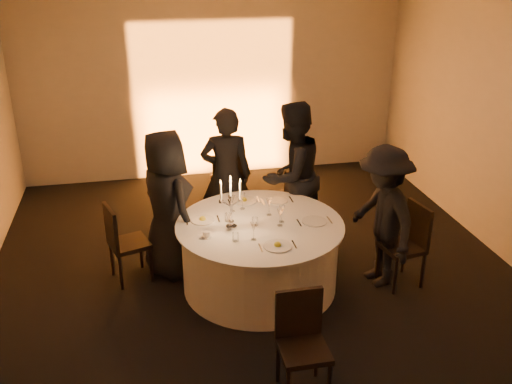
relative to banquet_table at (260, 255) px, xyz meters
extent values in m
plane|color=black|center=(0.00, 0.00, -0.38)|extent=(7.00, 7.00, 0.00)
plane|color=white|center=(0.00, 0.00, 2.62)|extent=(7.00, 7.00, 0.00)
plane|color=beige|center=(0.00, 3.50, 1.12)|extent=(7.00, 0.00, 7.00)
cube|color=black|center=(0.00, 3.20, -0.33)|extent=(0.25, 0.12, 0.10)
cylinder|color=black|center=(0.00, 0.00, -0.37)|extent=(0.60, 0.60, 0.03)
cylinder|color=black|center=(0.00, 0.00, -0.01)|extent=(0.20, 0.20, 0.75)
cylinder|color=white|center=(0.00, 0.00, -0.01)|extent=(1.68, 1.68, 0.75)
cylinder|color=white|center=(0.00, 0.00, 0.38)|extent=(1.80, 1.80, 0.02)
cube|color=black|center=(-1.39, 0.44, 0.06)|extent=(0.51, 0.51, 0.05)
cube|color=black|center=(-1.56, 0.39, 0.31)|extent=(0.16, 0.40, 0.46)
cylinder|color=black|center=(-1.17, 0.33, -0.17)|extent=(0.04, 0.04, 0.43)
cylinder|color=black|center=(-1.28, 0.66, -0.17)|extent=(0.04, 0.04, 0.43)
cylinder|color=black|center=(-1.50, 0.23, -0.17)|extent=(0.04, 0.04, 0.43)
cylinder|color=black|center=(-1.61, 0.56, -0.17)|extent=(0.04, 0.04, 0.43)
cube|color=black|center=(-0.07, 1.77, 0.09)|extent=(0.45, 0.45, 0.05)
cube|color=black|center=(-0.07, 1.57, 0.36)|extent=(0.44, 0.06, 0.50)
cylinder|color=black|center=(0.13, 1.95, -0.15)|extent=(0.04, 0.04, 0.47)
cylinder|color=black|center=(-0.24, 1.96, -0.15)|extent=(0.04, 0.04, 0.47)
cylinder|color=black|center=(0.11, 1.58, -0.15)|extent=(0.04, 0.04, 0.47)
cylinder|color=black|center=(-0.26, 1.59, -0.15)|extent=(0.04, 0.04, 0.47)
cube|color=black|center=(0.68, 1.41, 0.02)|extent=(0.50, 0.50, 0.05)
cube|color=black|center=(0.75, 1.26, 0.25)|extent=(0.35, 0.20, 0.42)
cylinder|color=black|center=(0.76, 1.62, -0.19)|extent=(0.04, 0.04, 0.40)
cylinder|color=black|center=(0.47, 1.49, -0.19)|extent=(0.04, 0.04, 0.40)
cylinder|color=black|center=(0.89, 1.34, -0.19)|extent=(0.04, 0.04, 0.40)
cylinder|color=black|center=(0.61, 1.20, -0.19)|extent=(0.04, 0.04, 0.40)
cube|color=black|center=(1.53, -0.26, 0.06)|extent=(0.47, 0.47, 0.05)
cube|color=black|center=(1.72, -0.23, 0.32)|extent=(0.11, 0.41, 0.47)
cylinder|color=black|center=(1.33, -0.12, -0.17)|extent=(0.04, 0.04, 0.44)
cylinder|color=black|center=(1.39, -0.47, -0.17)|extent=(0.04, 0.04, 0.44)
cylinder|color=black|center=(1.68, -0.06, -0.17)|extent=(0.04, 0.04, 0.44)
cylinder|color=black|center=(1.74, -0.41, -0.17)|extent=(0.04, 0.04, 0.44)
cube|color=black|center=(0.00, -1.70, 0.05)|extent=(0.40, 0.40, 0.05)
cube|color=black|center=(0.00, -1.51, 0.30)|extent=(0.40, 0.04, 0.46)
cylinder|color=black|center=(0.17, -1.87, -0.17)|extent=(0.04, 0.04, 0.43)
cylinder|color=black|center=(-0.17, -1.52, -0.17)|extent=(0.04, 0.04, 0.43)
cylinder|color=black|center=(0.18, -1.52, -0.17)|extent=(0.04, 0.04, 0.43)
imported|color=black|center=(-0.94, 0.50, 0.47)|extent=(0.87, 0.99, 1.71)
imported|color=black|center=(-0.17, 1.19, 0.48)|extent=(0.68, 0.50, 1.73)
imported|color=black|center=(0.58, 0.90, 0.53)|extent=(1.12, 1.07, 1.83)
imported|color=black|center=(1.32, -0.17, 0.42)|extent=(0.73, 1.10, 1.60)
cylinder|color=white|center=(-0.59, 0.19, 0.39)|extent=(0.25, 0.25, 0.01)
cube|color=#B7B6BB|center=(-0.76, 0.19, 0.39)|extent=(0.01, 0.17, 0.01)
cube|color=#B7B6BB|center=(-0.42, 0.19, 0.39)|extent=(0.02, 0.17, 0.01)
sphere|color=yellow|center=(-0.59, 0.19, 0.43)|extent=(0.07, 0.07, 0.07)
cylinder|color=white|center=(-0.06, 0.59, 0.39)|extent=(0.30, 0.30, 0.01)
cube|color=#B7B6BB|center=(-0.23, 0.59, 0.39)|extent=(0.02, 0.17, 0.01)
cube|color=#B7B6BB|center=(0.11, 0.59, 0.39)|extent=(0.02, 0.17, 0.01)
sphere|color=yellow|center=(-0.06, 0.59, 0.43)|extent=(0.07, 0.07, 0.07)
cylinder|color=white|center=(0.32, 0.52, 0.39)|extent=(0.25, 0.25, 0.01)
cube|color=#B7B6BB|center=(0.15, 0.52, 0.39)|extent=(0.02, 0.17, 0.01)
cube|color=#B7B6BB|center=(0.49, 0.52, 0.39)|extent=(0.02, 0.17, 0.01)
cylinder|color=white|center=(0.58, -0.08, 0.39)|extent=(0.27, 0.27, 0.01)
cube|color=#B7B6BB|center=(0.41, -0.08, 0.39)|extent=(0.02, 0.17, 0.01)
cube|color=#B7B6BB|center=(0.75, -0.08, 0.39)|extent=(0.01, 0.17, 0.01)
cylinder|color=white|center=(0.06, -0.53, 0.39)|extent=(0.28, 0.28, 0.01)
cube|color=#B7B6BB|center=(-0.11, -0.53, 0.39)|extent=(0.01, 0.17, 0.01)
cube|color=#B7B6BB|center=(0.23, -0.53, 0.39)|extent=(0.02, 0.17, 0.01)
sphere|color=yellow|center=(0.06, -0.53, 0.43)|extent=(0.07, 0.07, 0.07)
cylinder|color=white|center=(-0.60, -0.19, 0.39)|extent=(0.11, 0.11, 0.01)
cylinder|color=white|center=(-0.60, -0.19, 0.42)|extent=(0.07, 0.07, 0.06)
cylinder|color=silver|center=(-0.31, -0.03, 0.39)|extent=(0.12, 0.12, 0.02)
sphere|color=silver|center=(-0.31, -0.03, 0.45)|extent=(0.06, 0.06, 0.06)
cylinder|color=silver|center=(-0.31, -0.03, 0.57)|extent=(0.02, 0.02, 0.31)
cylinder|color=silver|center=(-0.31, -0.03, 0.74)|extent=(0.05, 0.05, 0.03)
cylinder|color=white|center=(-0.31, -0.03, 0.84)|extent=(0.02, 0.02, 0.20)
cone|color=orange|center=(-0.31, -0.03, 0.96)|extent=(0.02, 0.02, 0.03)
cylinder|color=silver|center=(-0.36, -0.03, 0.66)|extent=(0.11, 0.02, 0.08)
cylinder|color=silver|center=(-0.41, -0.03, 0.69)|extent=(0.05, 0.05, 0.03)
cylinder|color=white|center=(-0.41, -0.03, 0.80)|extent=(0.02, 0.02, 0.20)
cone|color=orange|center=(-0.41, -0.03, 0.92)|extent=(0.02, 0.02, 0.03)
cylinder|color=silver|center=(-0.26, -0.03, 0.66)|extent=(0.11, 0.02, 0.08)
cylinder|color=silver|center=(-0.21, -0.03, 0.69)|extent=(0.05, 0.05, 0.03)
cylinder|color=white|center=(-0.21, -0.03, 0.80)|extent=(0.02, 0.02, 0.20)
cone|color=orange|center=(-0.21, -0.03, 0.92)|extent=(0.02, 0.02, 0.03)
cylinder|color=white|center=(-0.14, -0.34, 0.39)|extent=(0.06, 0.06, 0.01)
cylinder|color=white|center=(-0.14, -0.34, 0.44)|extent=(0.01, 0.01, 0.10)
cone|color=white|center=(-0.14, -0.34, 0.53)|extent=(0.07, 0.07, 0.09)
cylinder|color=white|center=(0.14, 0.18, 0.39)|extent=(0.06, 0.06, 0.01)
cylinder|color=white|center=(0.14, 0.18, 0.44)|extent=(0.01, 0.01, 0.10)
cone|color=white|center=(0.14, 0.18, 0.53)|extent=(0.07, 0.07, 0.09)
cylinder|color=white|center=(-0.34, -0.08, 0.39)|extent=(0.06, 0.06, 0.01)
cylinder|color=white|center=(-0.34, -0.08, 0.44)|extent=(0.01, 0.01, 0.10)
cone|color=white|center=(-0.34, -0.08, 0.53)|extent=(0.07, 0.07, 0.09)
cylinder|color=white|center=(-0.11, 0.40, 0.39)|extent=(0.06, 0.06, 0.01)
cylinder|color=white|center=(-0.11, 0.40, 0.44)|extent=(0.01, 0.01, 0.10)
cone|color=white|center=(-0.11, 0.40, 0.53)|extent=(0.07, 0.07, 0.09)
cylinder|color=white|center=(-0.24, 0.36, 0.39)|extent=(0.06, 0.06, 0.01)
cylinder|color=white|center=(-0.24, 0.36, 0.44)|extent=(0.01, 0.01, 0.10)
cone|color=white|center=(-0.24, 0.36, 0.53)|extent=(0.07, 0.07, 0.09)
cylinder|color=white|center=(0.24, -0.01, 0.39)|extent=(0.06, 0.06, 0.01)
cylinder|color=white|center=(0.24, -0.01, 0.44)|extent=(0.01, 0.01, 0.10)
cone|color=white|center=(0.24, -0.01, 0.53)|extent=(0.07, 0.07, 0.09)
cylinder|color=white|center=(0.20, -0.09, 0.39)|extent=(0.06, 0.06, 0.01)
cylinder|color=white|center=(0.20, -0.09, 0.44)|extent=(0.01, 0.01, 0.10)
cone|color=white|center=(0.20, -0.09, 0.53)|extent=(0.07, 0.07, 0.09)
cylinder|color=white|center=(-0.32, 0.13, 0.43)|extent=(0.07, 0.07, 0.09)
cylinder|color=white|center=(-0.06, -0.03, 0.43)|extent=(0.07, 0.07, 0.09)
cylinder|color=white|center=(-0.32, -0.33, 0.43)|extent=(0.07, 0.07, 0.09)
camera|label=1|loc=(-1.15, -5.30, 3.11)|focal=40.00mm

